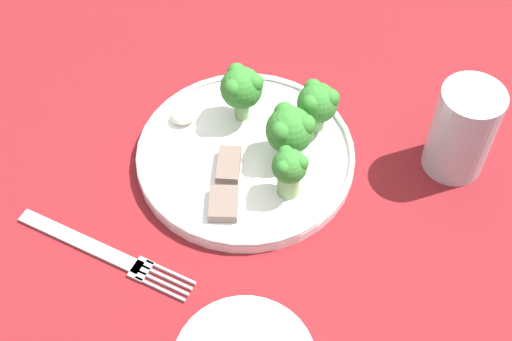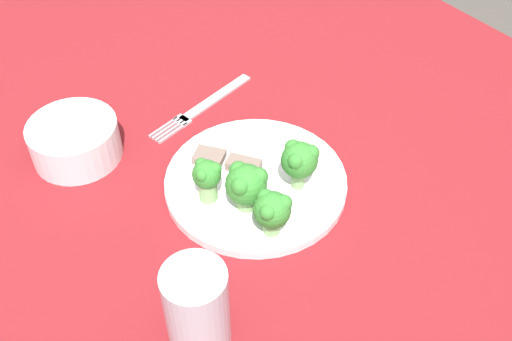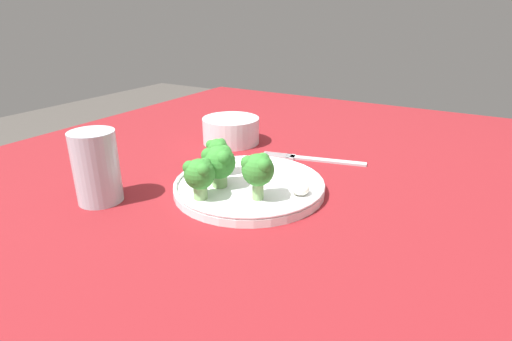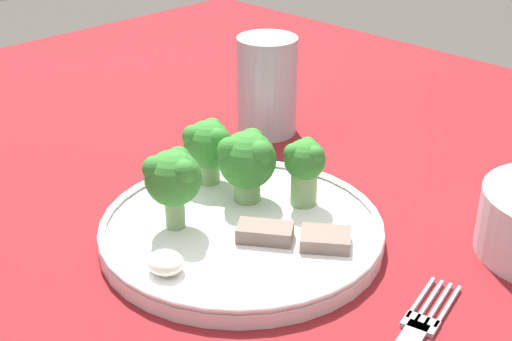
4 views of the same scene
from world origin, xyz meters
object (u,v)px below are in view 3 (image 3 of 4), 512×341
object	(u,v)px
dinner_plate	(250,186)
cream_bowl	(231,131)
fork	(314,159)
drinking_glass	(97,171)

from	to	relation	value
dinner_plate	cream_bowl	xyz separation A→B (m)	(0.19, 0.16, 0.02)
dinner_plate	fork	size ratio (longest dim) A/B	1.19
drinking_glass	cream_bowl	bearing A→B (deg)	-2.19
fork	drinking_glass	world-z (taller)	drinking_glass
fork	drinking_glass	size ratio (longest dim) A/B	1.84
dinner_plate	drinking_glass	bearing A→B (deg)	128.86
fork	drinking_glass	bearing A→B (deg)	146.97
cream_bowl	dinner_plate	bearing A→B (deg)	-139.79
fork	drinking_glass	xyz separation A→B (m)	(-0.32, 0.21, 0.05)
dinner_plate	cream_bowl	distance (m)	0.25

